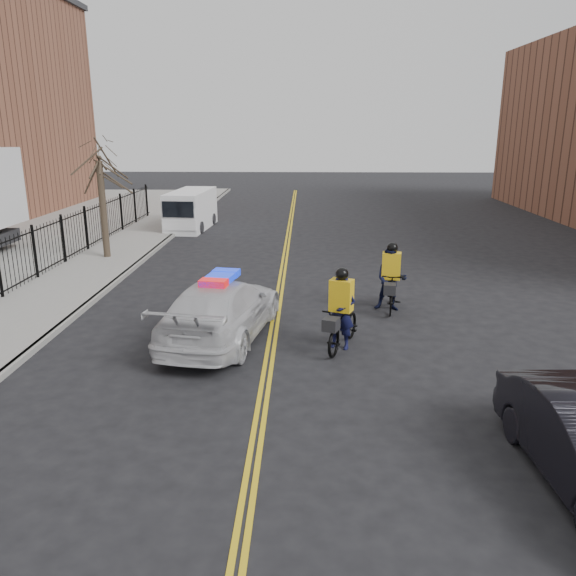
# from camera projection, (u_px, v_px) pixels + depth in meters

# --- Properties ---
(ground) EXTENTS (120.00, 120.00, 0.00)m
(ground) POSITION_uv_depth(u_px,v_px,m) (271.00, 351.00, 14.25)
(ground) COLOR black
(ground) RESTS_ON ground
(center_line_left) EXTENTS (0.10, 60.00, 0.01)m
(center_line_left) POSITION_uv_depth(u_px,v_px,m) (281.00, 273.00, 21.94)
(center_line_left) COLOR gold
(center_line_left) RESTS_ON ground
(center_line_right) EXTENTS (0.10, 60.00, 0.01)m
(center_line_right) POSITION_uv_depth(u_px,v_px,m) (285.00, 273.00, 21.93)
(center_line_right) COLOR gold
(center_line_right) RESTS_ON ground
(sidewalk) EXTENTS (3.00, 60.00, 0.15)m
(sidewalk) POSITION_uv_depth(u_px,v_px,m) (93.00, 269.00, 22.13)
(sidewalk) COLOR gray
(sidewalk) RESTS_ON ground
(curb) EXTENTS (0.20, 60.00, 0.15)m
(curb) POSITION_uv_depth(u_px,v_px,m) (131.00, 270.00, 22.09)
(curb) COLOR gray
(curb) RESTS_ON ground
(iron_fence) EXTENTS (0.12, 28.00, 2.00)m
(iron_fence) POSITION_uv_depth(u_px,v_px,m) (53.00, 246.00, 21.92)
(iron_fence) COLOR black
(iron_fence) RESTS_ON ground
(street_tree) EXTENTS (3.20, 3.20, 4.80)m
(street_tree) POSITION_uv_depth(u_px,v_px,m) (100.00, 176.00, 23.10)
(street_tree) COLOR #352A1F
(street_tree) RESTS_ON sidewalk
(police_cruiser) EXTENTS (3.14, 5.80, 1.76)m
(police_cruiser) POSITION_uv_depth(u_px,v_px,m) (221.00, 309.00, 14.92)
(police_cruiser) COLOR silver
(police_cruiser) RESTS_ON ground
(cargo_van) EXTENTS (2.21, 5.14, 2.11)m
(cargo_van) POSITION_uv_depth(u_px,v_px,m) (190.00, 211.00, 31.17)
(cargo_van) COLOR white
(cargo_van) RESTS_ON ground
(cyclist_near) EXTENTS (1.50, 2.29, 2.12)m
(cyclist_near) POSITION_uv_depth(u_px,v_px,m) (341.00, 320.00, 14.26)
(cyclist_near) COLOR black
(cyclist_near) RESTS_ON ground
(cyclist_far) EXTENTS (1.07, 2.18, 2.13)m
(cyclist_far) POSITION_uv_depth(u_px,v_px,m) (390.00, 284.00, 17.24)
(cyclist_far) COLOR black
(cyclist_far) RESTS_ON ground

